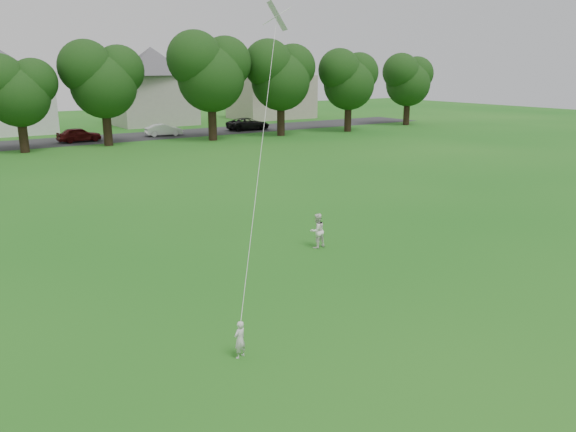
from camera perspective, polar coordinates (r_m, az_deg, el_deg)
ground at (r=14.92m, az=1.65°, el=-10.69°), size 160.00×160.00×0.00m
street at (r=53.88m, az=-25.56°, el=6.57°), size 90.00×7.00×0.01m
toddler at (r=13.10m, az=-4.92°, el=-12.40°), size 0.38×0.30×0.90m
older_boy at (r=20.58m, az=2.98°, el=-1.50°), size 0.66×0.53×1.29m
kite at (r=15.65m, az=-2.69°, el=7.21°), size 2.94×3.62×10.79m
tree_row at (r=47.85m, az=-22.42°, el=13.21°), size 81.27×8.22×10.51m
house_row at (r=63.73m, az=-25.56°, el=12.13°), size 76.99×14.09×10.21m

